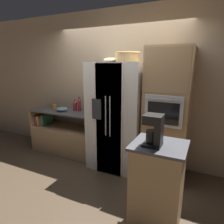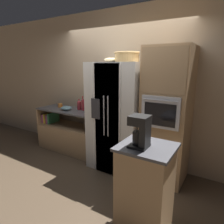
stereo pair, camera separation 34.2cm
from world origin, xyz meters
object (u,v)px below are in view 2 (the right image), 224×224
at_px(bottle_short, 83,104).
at_px(mixing_bowl, 66,108).
at_px(mug, 60,105).
at_px(wicker_basket, 127,56).
at_px(wall_oven, 167,116).
at_px(coffee_maker, 141,131).
at_px(refrigerator, 118,117).
at_px(fruit_bowl, 112,60).
at_px(bottle_tall, 79,105).

bearing_deg(bottle_short, mixing_bowl, -153.71).
relative_size(mug, mixing_bowl, 0.57).
xyz_separation_m(bottle_short, mixing_bowl, (-0.32, -0.16, -0.09)).
relative_size(wicker_basket, mixing_bowl, 1.72).
distance_m(wall_oven, coffee_maker, 1.21).
xyz_separation_m(refrigerator, mug, (-1.55, 0.13, 0.01)).
bearing_deg(mug, bottle_short, 3.02).
xyz_separation_m(mixing_bowl, coffee_maker, (2.18, -1.16, 0.24)).
distance_m(wall_oven, wicker_basket, 1.11).
relative_size(fruit_bowl, bottle_tall, 1.10).
relative_size(wicker_basket, bottle_short, 1.35).
xyz_separation_m(bottle_tall, mug, (-0.51, -0.04, -0.06)).
xyz_separation_m(wicker_basket, fruit_bowl, (-0.30, 0.03, -0.05)).
relative_size(mixing_bowl, coffee_maker, 0.70).
relative_size(bottle_short, mug, 2.24).
relative_size(fruit_bowl, coffee_maker, 0.75).
bearing_deg(mug, coffee_maker, -27.37).
bearing_deg(wicker_basket, bottle_short, 168.23).
distance_m(wicker_basket, mixing_bowl, 1.75).
bearing_deg(fruit_bowl, bottle_tall, 166.87).
xyz_separation_m(wall_oven, coffee_maker, (0.10, -1.20, 0.13)).
bearing_deg(wicker_basket, refrigerator, 160.96).
relative_size(refrigerator, bottle_tall, 8.19).
height_order(bottle_short, coffee_maker, coffee_maker).
bearing_deg(refrigerator, coffee_maker, -50.94).
relative_size(refrigerator, coffee_maker, 5.60).
relative_size(wicker_basket, fruit_bowl, 1.61).
height_order(wall_oven, bottle_short, wall_oven).
relative_size(bottle_tall, bottle_short, 0.77).
relative_size(wall_oven, wicker_basket, 5.22).
relative_size(fruit_bowl, bottle_short, 0.84).
distance_m(mug, coffee_maker, 2.81).
height_order(bottle_short, mug, bottle_short).
xyz_separation_m(wall_oven, mixing_bowl, (-2.08, -0.04, -0.11)).
xyz_separation_m(bottle_tall, bottle_short, (0.11, -0.01, 0.02)).
bearing_deg(bottle_tall, wall_oven, -4.04).
relative_size(refrigerator, wall_oven, 0.89).
distance_m(wicker_basket, mug, 2.02).
relative_size(wall_oven, bottle_tall, 9.18).
height_order(bottle_tall, mixing_bowl, bottle_tall).
bearing_deg(refrigerator, fruit_bowl, -159.17).
bearing_deg(refrigerator, bottle_tall, 170.31).
xyz_separation_m(refrigerator, bottle_short, (-0.92, 0.17, 0.09)).
bearing_deg(coffee_maker, bottle_tall, 145.99).
distance_m(wicker_basket, coffee_maker, 1.52).
distance_m(bottle_tall, mug, 0.52).
height_order(fruit_bowl, coffee_maker, fruit_bowl).
bearing_deg(coffee_maker, refrigerator, 129.06).
height_order(bottle_tall, coffee_maker, coffee_maker).
xyz_separation_m(fruit_bowl, coffee_maker, (1.04, -1.11, -0.71)).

